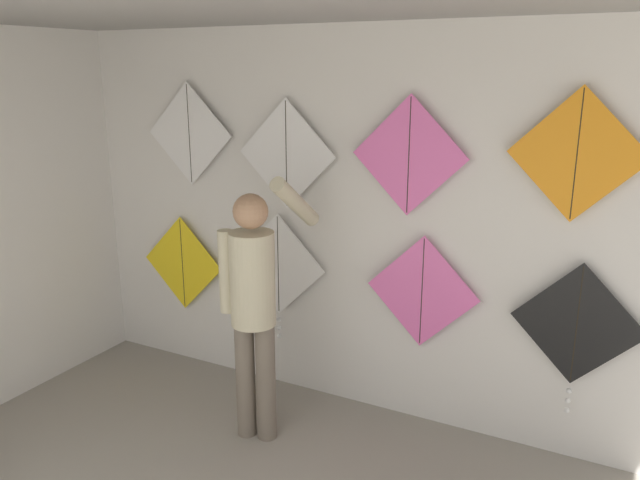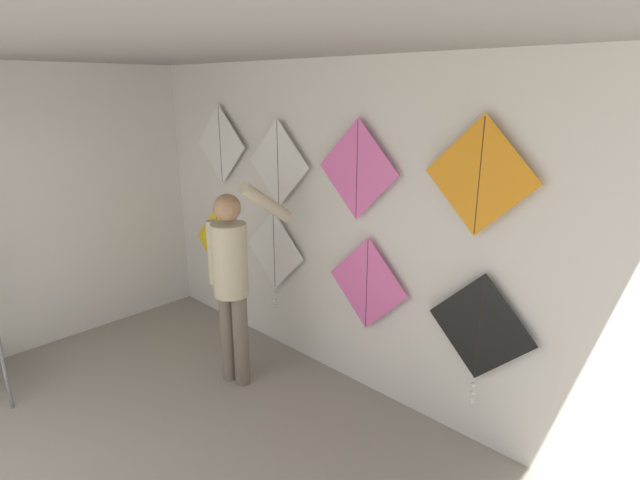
% 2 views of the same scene
% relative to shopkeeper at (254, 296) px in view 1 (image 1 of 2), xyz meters
% --- Properties ---
extents(back_panel, '(5.45, 0.06, 2.80)m').
position_rel_shopkeeper_xyz_m(back_panel, '(0.35, 0.77, 0.36)').
color(back_panel, silver).
rests_on(back_panel, ground).
extents(shopkeeper, '(0.46, 0.68, 1.85)m').
position_rel_shopkeeper_xyz_m(shopkeeper, '(0.00, 0.00, 0.00)').
color(shopkeeper, '#726656').
rests_on(shopkeeper, ground).
extents(kite_0, '(0.81, 0.01, 0.81)m').
position_rel_shopkeeper_xyz_m(kite_0, '(-1.17, 0.68, -0.14)').
color(kite_0, yellow).
extents(kite_1, '(0.81, 0.04, 1.02)m').
position_rel_shopkeeper_xyz_m(kite_1, '(-0.22, 0.68, -0.03)').
color(kite_1, white).
extents(kite_2, '(0.81, 0.01, 0.81)m').
position_rel_shopkeeper_xyz_m(kite_2, '(0.94, 0.68, -0.03)').
color(kite_2, pink).
extents(kite_3, '(0.81, 0.04, 1.02)m').
position_rel_shopkeeper_xyz_m(kite_3, '(1.94, 0.68, -0.10)').
color(kite_3, black).
extents(kite_4, '(0.81, 0.01, 0.81)m').
position_rel_shopkeeper_xyz_m(kite_4, '(-1.02, 0.68, 0.96)').
color(kite_4, white).
extents(kite_5, '(0.81, 0.01, 0.81)m').
position_rel_shopkeeper_xyz_m(kite_5, '(-0.14, 0.68, 0.85)').
color(kite_5, white).
extents(kite_6, '(0.81, 0.01, 0.81)m').
position_rel_shopkeeper_xyz_m(kite_6, '(0.81, 0.68, 0.90)').
color(kite_6, pink).
extents(kite_7, '(0.81, 0.01, 0.81)m').
position_rel_shopkeeper_xyz_m(kite_7, '(1.84, 0.68, 0.97)').
color(kite_7, orange).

